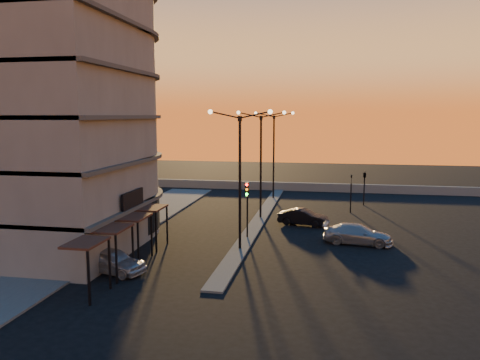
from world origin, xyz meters
name	(u,v)px	position (x,y,z in m)	size (l,w,h in m)	color
ground	(240,250)	(0.00, 0.00, 0.00)	(120.00, 120.00, 0.00)	black
sidewalk_west	(121,228)	(-10.50, 4.00, 0.06)	(5.00, 40.00, 0.12)	#4B4B49
median	(260,218)	(0.00, 10.00, 0.06)	(1.20, 36.00, 0.12)	#4B4B49
parapet	(295,187)	(2.00, 26.00, 0.50)	(44.00, 0.50, 1.00)	slate
building	(45,75)	(-14.00, 0.03, 11.91)	(14.35, 17.08, 25.00)	slate
streetlamp_near	(240,169)	(0.00, 0.00, 5.59)	(4.32, 0.32, 9.51)	black
streetlamp_mid	(261,156)	(0.00, 10.00, 5.59)	(4.32, 0.32, 9.51)	black
streetlamp_far	(274,148)	(0.00, 20.00, 5.59)	(4.32, 0.32, 9.51)	black
traffic_light_main	(247,201)	(0.00, 2.87, 2.89)	(0.28, 0.44, 4.25)	black
signal_east_a	(351,192)	(8.00, 14.00, 1.93)	(0.13, 0.16, 3.60)	black
signal_east_b	(365,175)	(9.50, 18.00, 3.10)	(0.42, 1.99, 3.60)	black
car_hatchback	(112,261)	(-6.50, -5.93, 0.72)	(1.70, 4.24, 1.44)	#B5B8BD
car_sedan	(303,217)	(3.87, 8.08, 0.68)	(1.43, 4.11, 1.35)	black
car_wagon	(358,234)	(8.00, 3.06, 0.71)	(1.98, 4.86, 1.41)	#9CA0A4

